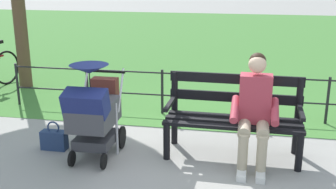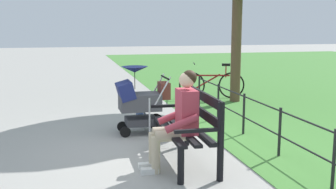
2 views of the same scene
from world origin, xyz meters
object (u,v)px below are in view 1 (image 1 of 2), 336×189
person_on_bench (255,108)px  stroller (94,110)px  handbag (54,140)px  park_bench (234,113)px

person_on_bench → stroller: person_on_bench is taller
handbag → person_on_bench: bearing=-178.6°
person_on_bench → stroller: 1.84m
park_bench → person_on_bench: person_on_bench is taller
stroller → person_on_bench: bearing=-174.2°
person_on_bench → handbag: person_on_bench is taller
stroller → handbag: bearing=-12.1°
person_on_bench → stroller: size_ratio=1.11×
park_bench → stroller: size_ratio=1.40×
park_bench → stroller: (1.60, 0.41, 0.07)m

